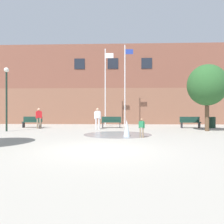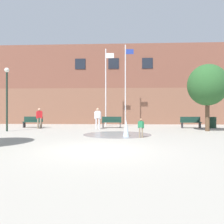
% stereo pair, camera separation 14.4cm
% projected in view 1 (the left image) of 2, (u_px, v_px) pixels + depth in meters
% --- Properties ---
extents(ground_plane, '(100.00, 100.00, 0.00)m').
position_uv_depth(ground_plane, '(99.00, 149.00, 7.73)').
color(ground_plane, '#9E998E').
extents(library_building, '(36.00, 6.05, 8.40)m').
position_uv_depth(library_building, '(114.00, 87.00, 25.72)').
color(library_building, brown).
rests_on(library_building, ground).
extents(splash_fountain, '(3.95, 3.95, 0.90)m').
position_uv_depth(splash_fountain, '(122.00, 132.00, 12.26)').
color(splash_fountain, gray).
rests_on(splash_fountain, ground).
extents(park_bench_left_of_flagpoles, '(1.60, 0.44, 0.91)m').
position_uv_depth(park_bench_left_of_flagpoles, '(32.00, 122.00, 18.06)').
color(park_bench_left_of_flagpoles, '#28282D').
rests_on(park_bench_left_of_flagpoles, ground).
extents(park_bench_under_right_flagpole, '(1.60, 0.44, 0.91)m').
position_uv_depth(park_bench_under_right_flagpole, '(111.00, 122.00, 17.81)').
color(park_bench_under_right_flagpole, '#28282D').
rests_on(park_bench_under_right_flagpole, ground).
extents(park_bench_near_trashcan, '(1.60, 0.44, 0.91)m').
position_uv_depth(park_bench_near_trashcan, '(190.00, 122.00, 17.61)').
color(park_bench_near_trashcan, '#28282D').
rests_on(park_bench_near_trashcan, ground).
extents(adult_in_red, '(0.50, 0.21, 1.59)m').
position_uv_depth(adult_in_red, '(98.00, 117.00, 16.38)').
color(adult_in_red, silver).
rests_on(adult_in_red, ground).
extents(adult_near_bench, '(0.50, 0.34, 1.59)m').
position_uv_depth(adult_near_bench, '(39.00, 117.00, 17.12)').
color(adult_near_bench, '#89755B').
rests_on(adult_near_bench, ground).
extents(child_in_fountain, '(0.31, 0.19, 0.99)m').
position_uv_depth(child_in_fountain, '(142.00, 126.00, 11.14)').
color(child_in_fountain, '#89755B').
rests_on(child_in_fountain, ground).
extents(flagpole_left, '(0.80, 0.10, 7.07)m').
position_uv_depth(flagpole_left, '(106.00, 85.00, 19.96)').
color(flagpole_left, silver).
rests_on(flagpole_left, ground).
extents(flagpole_right, '(0.80, 0.10, 7.41)m').
position_uv_depth(flagpole_right, '(125.00, 83.00, 19.90)').
color(flagpole_right, silver).
rests_on(flagpole_right, ground).
extents(lamp_post_left_lane, '(0.32, 0.32, 4.29)m').
position_uv_depth(lamp_post_left_lane, '(6.00, 90.00, 14.65)').
color(lamp_post_left_lane, '#192D23').
rests_on(lamp_post_left_lane, ground).
extents(trash_can, '(0.56, 0.56, 0.90)m').
position_uv_depth(trash_can, '(212.00, 122.00, 17.62)').
color(trash_can, '#193323').
rests_on(trash_can, ground).
extents(street_tree_near_building, '(2.65, 2.65, 4.56)m').
position_uv_depth(street_tree_near_building, '(207.00, 85.00, 14.93)').
color(street_tree_near_building, brown).
rests_on(street_tree_near_building, ground).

